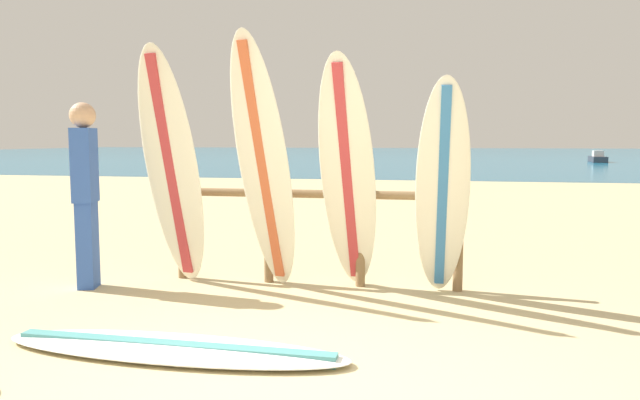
{
  "coord_description": "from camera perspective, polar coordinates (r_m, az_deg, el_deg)",
  "views": [
    {
      "loc": [
        0.76,
        -2.92,
        1.4
      ],
      "look_at": [
        -0.44,
        3.03,
        0.79
      ],
      "focal_mm": 33.96,
      "sensor_mm": 36.0,
      "label": 1
    }
  ],
  "objects": [
    {
      "name": "beachgoer_standing",
      "position": [
        6.06,
        -21.24,
        1.16
      ],
      "size": [
        0.25,
        0.32,
        1.74
      ],
      "color": "#3359B2",
      "rests_on": "ground"
    },
    {
      "name": "surfboard_leaning_center_left",
      "position": [
        5.42,
        2.63,
        2.19
      ],
      "size": [
        0.56,
        0.93,
        2.14
      ],
      "color": "white",
      "rests_on": "ground"
    },
    {
      "name": "surfboard_leaning_center",
      "position": [
        5.37,
        11.46,
        0.97
      ],
      "size": [
        0.51,
        0.69,
        1.93
      ],
      "color": "white",
      "rests_on": "ground"
    },
    {
      "name": "small_boat_offshore",
      "position": [
        41.28,
        24.7,
        3.61
      ],
      "size": [
        1.03,
        2.55,
        0.71
      ],
      "color": "#333842",
      "rests_on": "ocean_water"
    },
    {
      "name": "surfboard_lying_on_sand",
      "position": [
        4.2,
        -13.75,
        -13.41
      ],
      "size": [
        2.41,
        0.61,
        0.08
      ],
      "color": "white",
      "rests_on": "ground"
    },
    {
      "name": "ocean_water",
      "position": [
        60.94,
        10.77,
        4.31
      ],
      "size": [
        120.0,
        80.0,
        0.01
      ],
      "primitive_type": "cube",
      "color": "#196B93",
      "rests_on": "ground"
    },
    {
      "name": "surfboard_leaning_left",
      "position": [
        5.45,
        -5.33,
        3.22
      ],
      "size": [
        0.64,
        0.9,
        2.33
      ],
      "color": "white",
      "rests_on": "ground"
    },
    {
      "name": "surfboard_leaning_far_left",
      "position": [
        5.85,
        -13.79,
        2.9
      ],
      "size": [
        0.67,
        0.73,
        2.26
      ],
      "color": "white",
      "rests_on": "ground"
    },
    {
      "name": "surfboard_rack",
      "position": [
        5.83,
        -0.59,
        -1.74
      ],
      "size": [
        2.83,
        0.09,
        1.03
      ],
      "color": "olive",
      "rests_on": "ground"
    }
  ]
}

